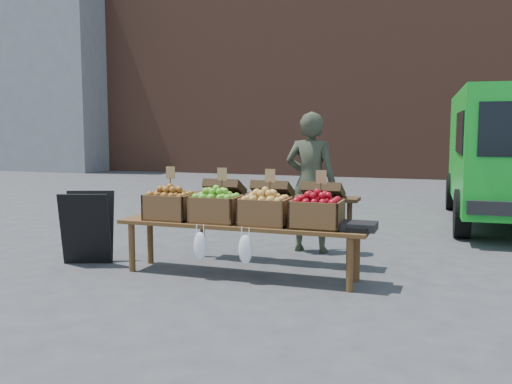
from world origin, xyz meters
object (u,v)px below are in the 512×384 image
(display_bench, at_px, (240,250))
(crate_green_apples, at_px, (317,214))
(weighing_scale, at_px, (359,226))
(crate_golden_apples, at_px, (170,207))
(crate_russet_pears, at_px, (216,209))
(vendor, at_px, (311,182))
(crate_red_apples, at_px, (265,211))
(back_table, at_px, (273,218))
(chalkboard_sign, at_px, (87,227))

(display_bench, distance_m, crate_green_apples, 0.93)
(weighing_scale, bearing_deg, crate_golden_apples, 180.00)
(display_bench, relative_size, crate_russet_pears, 5.40)
(vendor, height_order, crate_golden_apples, vendor)
(vendor, xyz_separation_m, crate_golden_apples, (-1.23, -1.44, -0.18))
(display_bench, height_order, crate_red_apples, crate_red_apples)
(crate_red_apples, bearing_deg, display_bench, 180.00)
(crate_green_apples, bearing_deg, back_table, 134.09)
(chalkboard_sign, height_order, crate_green_apples, crate_green_apples)
(chalkboard_sign, relative_size, crate_russet_pears, 1.70)
(crate_russet_pears, relative_size, crate_green_apples, 1.00)
(crate_golden_apples, relative_size, crate_russet_pears, 1.00)
(back_table, height_order, crate_green_apples, back_table)
(crate_red_apples, distance_m, crate_green_apples, 0.55)
(back_table, bearing_deg, chalkboard_sign, -159.39)
(crate_golden_apples, height_order, weighing_scale, crate_golden_apples)
(back_table, xyz_separation_m, crate_red_apples, (0.15, -0.72, 0.19))
(back_table, bearing_deg, crate_red_apples, -78.42)
(crate_russet_pears, relative_size, crate_red_apples, 1.00)
(vendor, bearing_deg, crate_red_apples, 85.65)
(crate_golden_apples, xyz_separation_m, weighing_scale, (2.08, 0.00, -0.10))
(back_table, bearing_deg, crate_russet_pears, -119.21)
(chalkboard_sign, bearing_deg, crate_red_apples, -19.38)
(display_bench, bearing_deg, vendor, 74.36)
(vendor, height_order, back_table, vendor)
(display_bench, bearing_deg, crate_russet_pears, 180.00)
(vendor, height_order, chalkboard_sign, vendor)
(display_bench, bearing_deg, crate_green_apples, 0.00)
(chalkboard_sign, relative_size, crate_green_apples, 1.70)
(vendor, bearing_deg, chalkboard_sign, 33.61)
(crate_green_apples, bearing_deg, crate_russet_pears, 180.00)
(vendor, bearing_deg, crate_golden_apples, 50.32)
(back_table, xyz_separation_m, crate_russet_pears, (-0.40, -0.72, 0.19))
(crate_golden_apples, height_order, crate_red_apples, same)
(back_table, distance_m, crate_red_apples, 0.76)
(chalkboard_sign, relative_size, weighing_scale, 2.49)
(vendor, xyz_separation_m, weighing_scale, (0.85, -1.44, -0.28))
(chalkboard_sign, xyz_separation_m, weighing_scale, (3.14, 0.04, 0.19))
(crate_golden_apples, distance_m, crate_russet_pears, 0.55)
(display_bench, distance_m, crate_russet_pears, 0.51)
(crate_golden_apples, height_order, crate_green_apples, same)
(crate_red_apples, bearing_deg, crate_golden_apples, 180.00)
(back_table, height_order, display_bench, back_table)
(crate_golden_apples, bearing_deg, crate_red_apples, 0.00)
(crate_green_apples, relative_size, weighing_scale, 1.47)
(chalkboard_sign, relative_size, back_table, 0.40)
(crate_red_apples, bearing_deg, back_table, 101.58)
(crate_green_apples, distance_m, weighing_scale, 0.44)
(chalkboard_sign, distance_m, crate_green_apples, 2.73)
(vendor, xyz_separation_m, display_bench, (-0.40, -1.44, -0.60))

